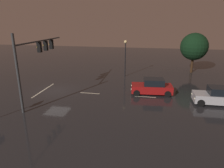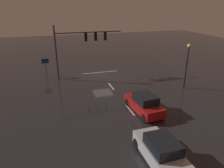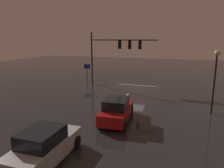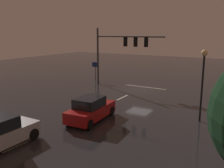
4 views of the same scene
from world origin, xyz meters
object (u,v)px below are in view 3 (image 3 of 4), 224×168
Objects in this scene: street_lamp_left_kerb at (216,70)px; route_sign at (87,69)px; traffic_signal_assembly at (114,49)px; car_approaching at (117,110)px; car_distant at (44,146)px.

route_sign is at bearing -30.07° from street_lamp_left_kerb.
traffic_signal_assembly is 12.19m from car_approaching.
car_approaching is 1.82× the size of route_sign.
car_approaching is at bearing 123.42° from route_sign.
traffic_signal_assembly is 12.76m from street_lamp_left_kerb.
car_approaching is 14.92m from route_sign.
route_sign is at bearing -18.19° from traffic_signal_assembly.
car_distant is 1.78× the size of route_sign.
car_approaching is at bearing -106.02° from car_distant.
traffic_signal_assembly is at bearing -83.36° from car_distant.
traffic_signal_assembly reaches higher than car_approaching.
car_approaching is (-3.74, 10.96, -3.81)m from traffic_signal_assembly.
traffic_signal_assembly reaches higher than street_lamp_left_kerb.
car_distant is 13.31m from street_lamp_left_kerb.
car_approaching is 6.34m from car_distant.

